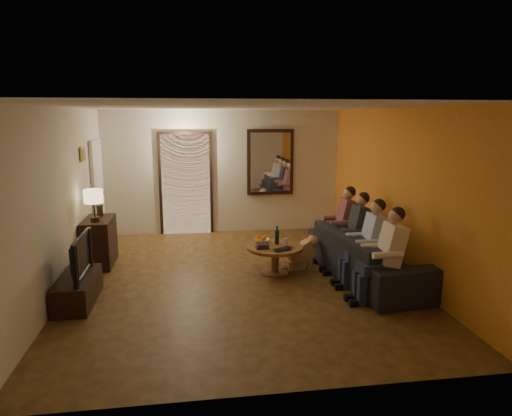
{
  "coord_description": "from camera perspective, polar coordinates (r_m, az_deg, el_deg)",
  "views": [
    {
      "loc": [
        -0.72,
        -6.65,
        2.46
      ],
      "look_at": [
        0.3,
        0.3,
        1.05
      ],
      "focal_mm": 32.0,
      "sensor_mm": 36.0,
      "label": 1
    }
  ],
  "objects": [
    {
      "name": "wine_bottle",
      "position": [
        7.3,
        2.65,
        -3.37
      ],
      "size": [
        0.07,
        0.07,
        0.31
      ],
      "primitive_type": null,
      "color": "black",
      "rests_on": "coffee_table"
    },
    {
      "name": "tv_stand",
      "position": [
        6.66,
        -21.39,
        -9.47
      ],
      "size": [
        0.45,
        1.1,
        0.37
      ],
      "primitive_type": "cube",
      "color": "black",
      "rests_on": "floor"
    },
    {
      "name": "wine_glass",
      "position": [
        7.31,
        3.72,
        -4.22
      ],
      "size": [
        0.06,
        0.06,
        0.1
      ],
      "primitive_type": "cylinder",
      "color": "silver",
      "rests_on": "coffee_table"
    },
    {
      "name": "person_b",
      "position": [
        6.88,
        13.97,
        -4.69
      ],
      "size": [
        0.6,
        0.4,
        1.2
      ],
      "primitive_type": null,
      "color": "tan",
      "rests_on": "sofa"
    },
    {
      "name": "dresser",
      "position": [
        8.1,
        -18.99,
        -4.03
      ],
      "size": [
        0.45,
        0.89,
        0.79
      ],
      "primitive_type": "cube",
      "color": "black",
      "rests_on": "floor"
    },
    {
      "name": "table_lamp",
      "position": [
        7.75,
        -19.6,
        0.3
      ],
      "size": [
        0.3,
        0.3,
        0.54
      ],
      "primitive_type": null,
      "color": "beige",
      "rests_on": "dresser"
    },
    {
      "name": "sofa",
      "position": [
        7.24,
        13.72,
        -5.75
      ],
      "size": [
        2.62,
        1.24,
        0.74
      ],
      "primitive_type": "imported",
      "rotation": [
        0.0,
        0.0,
        1.67
      ],
      "color": "black",
      "rests_on": "floor"
    },
    {
      "name": "white_door",
      "position": [
        9.23,
        -19.12,
        1.75
      ],
      "size": [
        0.06,
        0.85,
        2.04
      ],
      "primitive_type": "cube",
      "color": "white",
      "rests_on": "floor"
    },
    {
      "name": "person_d",
      "position": [
        7.96,
        10.72,
        -2.36
      ],
      "size": [
        0.6,
        0.4,
        1.2
      ],
      "primitive_type": null,
      "color": "tan",
      "rests_on": "sofa"
    },
    {
      "name": "bowl",
      "position": [
        7.41,
        0.71,
        -4.13
      ],
      "size": [
        0.26,
        0.26,
        0.06
      ],
      "primitive_type": "imported",
      "color": "white",
      "rests_on": "coffee_table"
    },
    {
      "name": "dog",
      "position": [
        7.54,
        5.59,
        -5.51
      ],
      "size": [
        0.6,
        0.36,
        0.56
      ],
      "primitive_type": null,
      "rotation": [
        0.0,
        0.0,
        0.22
      ],
      "color": "tan",
      "rests_on": "floor"
    },
    {
      "name": "orange_accent",
      "position": [
        7.47,
        17.22,
        1.91
      ],
      "size": [
        0.01,
        6.0,
        2.6
      ],
      "primitive_type": "cube",
      "color": "orange",
      "rests_on": "right_wall"
    },
    {
      "name": "laptop",
      "position": [
        6.99,
        3.64,
        -5.26
      ],
      "size": [
        0.39,
        0.34,
        0.03
      ],
      "primitive_type": "imported",
      "rotation": [
        0.0,
        0.0,
        0.49
      ],
      "color": "black",
      "rests_on": "coffee_table"
    },
    {
      "name": "floor",
      "position": [
        7.12,
        -2.06,
        -8.85
      ],
      "size": [
        5.0,
        6.0,
        0.01
      ],
      "primitive_type": "cube",
      "color": "#3B2610",
      "rests_on": "ground"
    },
    {
      "name": "book_stack",
      "position": [
        7.1,
        0.8,
        -4.8
      ],
      "size": [
        0.2,
        0.15,
        0.07
      ],
      "primitive_type": null,
      "color": "black",
      "rests_on": "coffee_table"
    },
    {
      "name": "fridge_glimpse",
      "position": [
        9.76,
        -7.25,
        2.07
      ],
      "size": [
        0.45,
        0.03,
        1.7
      ],
      "primitive_type": "cube",
      "color": "silver",
      "rests_on": "floor"
    },
    {
      "name": "person_a",
      "position": [
        6.35,
        16.01,
        -6.14
      ],
      "size": [
        0.6,
        0.4,
        1.2
      ],
      "primitive_type": null,
      "color": "tan",
      "rests_on": "sofa"
    },
    {
      "name": "left_wall",
      "position": [
        6.98,
        -23.01,
        0.87
      ],
      "size": [
        0.02,
        6.0,
        2.6
      ],
      "primitive_type": "cube",
      "color": "beige",
      "rests_on": "floor"
    },
    {
      "name": "framed_art",
      "position": [
        8.16,
        -20.85,
        6.33
      ],
      "size": [
        0.03,
        0.28,
        0.24
      ],
      "primitive_type": "cube",
      "color": "#B28C33",
      "rests_on": "left_wall"
    },
    {
      "name": "tv",
      "position": [
        6.51,
        -21.69,
        -5.64
      ],
      "size": [
        0.97,
        0.13,
        0.56
      ],
      "primitive_type": "imported",
      "rotation": [
        0.0,
        0.0,
        1.57
      ],
      "color": "black",
      "rests_on": "tv_stand"
    },
    {
      "name": "oranges",
      "position": [
        7.39,
        0.71,
        -3.62
      ],
      "size": [
        0.2,
        0.2,
        0.08
      ],
      "primitive_type": null,
      "color": "orange",
      "rests_on": "bowl"
    },
    {
      "name": "coffee_table",
      "position": [
        7.31,
        2.38,
        -6.46
      ],
      "size": [
        1.08,
        1.08,
        0.45
      ],
      "primitive_type": "cylinder",
      "rotation": [
        0.0,
        0.0,
        -0.24
      ],
      "color": "brown",
      "rests_on": "floor"
    },
    {
      "name": "kitchen_doorway",
      "position": [
        9.73,
        -8.75,
        2.9
      ],
      "size": [
        1.0,
        0.06,
        2.1
      ],
      "primitive_type": "cube",
      "color": "#FFE0A5",
      "rests_on": "floor"
    },
    {
      "name": "front_wall",
      "position": [
        3.89,
        2.7,
        -6.02
      ],
      "size": [
        5.0,
        0.02,
        2.6
      ],
      "primitive_type": "cube",
      "color": "beige",
      "rests_on": "floor"
    },
    {
      "name": "person_c",
      "position": [
        7.41,
        12.22,
        -3.44
      ],
      "size": [
        0.6,
        0.4,
        1.2
      ],
      "primitive_type": null,
      "color": "tan",
      "rests_on": "sofa"
    },
    {
      "name": "flower_vase",
      "position": [
        8.18,
        -18.99,
        0.55
      ],
      "size": [
        0.14,
        0.14,
        0.44
      ],
      "primitive_type": null,
      "color": "#AF2012",
      "rests_on": "dresser"
    },
    {
      "name": "mirror_glass",
      "position": [
        9.78,
        1.83,
        5.72
      ],
      "size": [
        0.86,
        0.02,
        1.26
      ],
      "primitive_type": "cube",
      "color": "white",
      "rests_on": "back_wall"
    },
    {
      "name": "right_wall",
      "position": [
        7.48,
        17.29,
        1.91
      ],
      "size": [
        0.02,
        6.0,
        2.6
      ],
      "primitive_type": "cube",
      "color": "beige",
      "rests_on": "floor"
    },
    {
      "name": "back_wall",
      "position": [
        9.74,
        -4.07,
        4.5
      ],
      "size": [
        5.0,
        0.02,
        2.6
      ],
      "primitive_type": "cube",
      "color": "beige",
      "rests_on": "floor"
    },
    {
      "name": "ceiling",
      "position": [
        6.69,
        -2.22,
        12.55
      ],
      "size": [
        5.0,
        6.0,
        0.01
      ],
      "primitive_type": "cube",
      "color": "white",
      "rests_on": "back_wall"
    },
    {
      "name": "mirror_frame",
      "position": [
        9.81,
        1.8,
        5.74
      ],
      "size": [
        1.0,
        0.05,
        1.4
      ],
      "primitive_type": "cube",
      "color": "black",
      "rests_on": "back_wall"
    },
    {
      "name": "door_trim",
      "position": [
        9.72,
        -8.75,
        2.89
      ],
      "size": [
        1.12,
        0.04,
        2.22
      ],
      "primitive_type": "cube",
      "color": "black",
      "rests_on": "floor"
    },
    {
      "name": "art_canvas",
      "position": [
        8.16,
        -20.74,
        6.34
      ],
      "size": [
        0.01,
        0.22,
        0.18
      ],
      "primitive_type": "cube",
      "color": "brown",
      "rests_on": "left_wall"
    }
  ]
}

